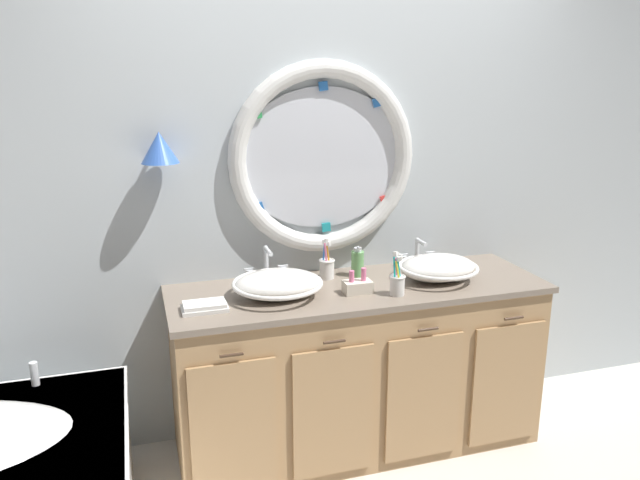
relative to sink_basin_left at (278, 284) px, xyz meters
The scene contains 12 objects.
ground_plane 1.01m from the sink_basin_left, 33.22° to the right, with size 14.00×14.00×0.00m, color silver.
back_wall_assembly 0.63m from the sink_basin_left, 45.48° to the left, with size 6.40×0.26×2.60m.
vanity_counter 0.64m from the sink_basin_left, ahead, with size 1.84×0.62×0.86m.
sink_basin_left is the anchor object (origin of this frame).
sink_basin_right 0.82m from the sink_basin_left, ahead, with size 0.40×0.40×0.13m.
faucet_set_left 0.24m from the sink_basin_left, 90.00° to the left, with size 0.22×0.14×0.18m.
faucet_set_right 0.86m from the sink_basin_left, 16.10° to the left, with size 0.21×0.12×0.15m.
toothbrush_holder_left 0.35m from the sink_basin_left, 31.61° to the left, with size 0.08×0.08×0.21m.
toothbrush_holder_right 0.56m from the sink_basin_left, 14.71° to the right, with size 0.08×0.08×0.21m.
soap_dispenser 0.49m from the sink_basin_left, 20.73° to the left, with size 0.06×0.07×0.16m.
folded_hand_towel 0.36m from the sink_basin_left, 167.80° to the right, with size 0.20×0.12×0.04m.
toiletry_basket 0.38m from the sink_basin_left, ahead, with size 0.13×0.08×0.12m.
Camera 1 is at (-0.96, -2.42, 1.88)m, focal length 35.00 mm.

